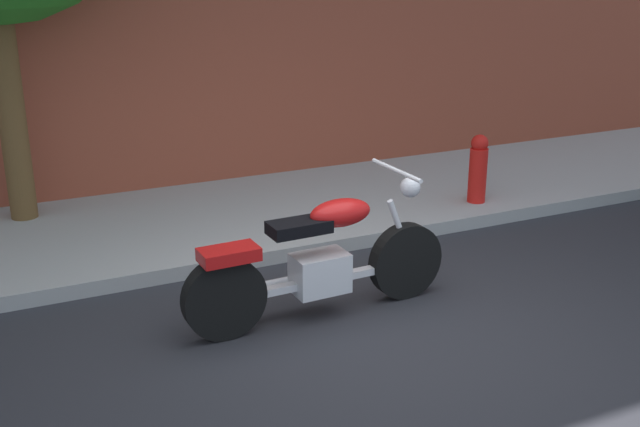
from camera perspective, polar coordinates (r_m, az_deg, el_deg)
The scene contains 4 objects.
ground_plane at distance 6.01m, azimuth 4.20°, elevation -8.94°, with size 60.00×60.00×0.00m, color #28282D.
sidewalk at distance 8.39m, azimuth -5.43°, elevation -0.20°, with size 25.10×2.48×0.14m, color #A1A1A1.
motorcycle at distance 6.10m, azimuth -0.04°, elevation -3.65°, with size 2.27×0.70×1.15m.
fire_hydrant at distance 8.71m, azimuth 11.59°, elevation 2.86°, with size 0.20×0.20×0.91m.
Camera 1 is at (-2.66, -4.61, 2.80)m, focal length 43.24 mm.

